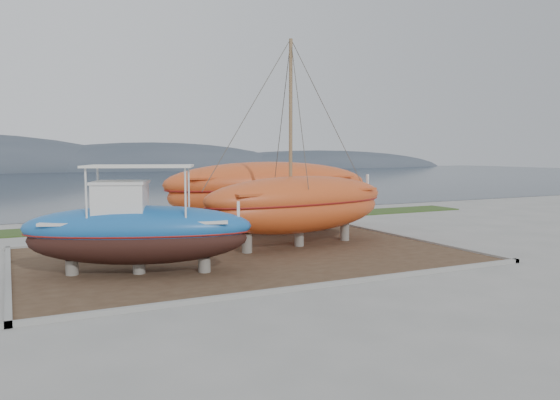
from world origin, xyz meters
name	(u,v)px	position (x,y,z in m)	size (l,w,h in m)	color
ground	(290,275)	(0.00, 0.00, 0.00)	(140.00, 140.00, 0.00)	gray
dirt_patch	(246,255)	(0.00, 4.00, 0.03)	(18.00, 12.00, 0.06)	#422D1E
curb_frame	(246,254)	(0.00, 4.00, 0.07)	(18.60, 12.60, 0.15)	gray
grass_strip	(173,224)	(0.00, 15.50, 0.04)	(44.00, 3.00, 0.08)	#284219
sea	(75,182)	(0.00, 70.00, 0.00)	(260.00, 100.00, 0.04)	#17222E
mountain_ridge	(50,171)	(0.00, 125.00, 0.00)	(200.00, 36.00, 20.00)	#333D49
blue_caique	(138,220)	(-4.87, 2.39, 2.01)	(8.09, 2.53, 3.89)	#1B5EA9
white_dinghy	(113,244)	(-5.18, 5.85, 0.63)	(3.82, 1.43, 1.15)	silver
orange_sailboat	(299,145)	(3.03, 4.88, 4.75)	(9.93, 2.93, 9.38)	#C44B1E
orange_bare_hull	(269,198)	(3.68, 9.56, 1.92)	(11.38, 3.41, 3.73)	#C44B1E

